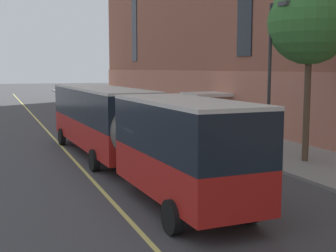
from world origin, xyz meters
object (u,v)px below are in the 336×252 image
city_bus (122,124)px  street_lamp (272,67)px  parked_car_black_0 (115,110)px  street_tree_mid_block (310,23)px

city_bus → street_lamp: street_lamp is taller
street_lamp → parked_car_black_0: bearing=94.8°
city_bus → street_lamp: (6.96, -1.35, 2.58)m
parked_car_black_0 → street_tree_mid_block: (3.59, -23.04, 5.93)m
parked_car_black_0 → street_lamp: (1.91, -22.56, 3.90)m
city_bus → parked_car_black_0: 21.85m
street_tree_mid_block → street_lamp: bearing=164.3°
city_bus → parked_car_black_0: city_bus is taller
street_tree_mid_block → street_lamp: (-1.68, 0.47, -2.03)m
city_bus → parked_car_black_0: size_ratio=4.71×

